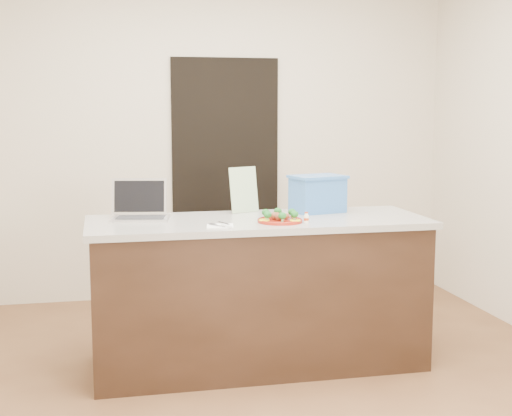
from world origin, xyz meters
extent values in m
plane|color=brown|center=(0.00, 0.00, 0.00)|extent=(4.00, 4.00, 0.00)
plane|color=beige|center=(0.00, 2.00, 1.35)|extent=(4.00, 0.00, 4.00)
plane|color=beige|center=(0.00, -2.00, 1.35)|extent=(4.00, 0.00, 4.00)
cube|color=black|center=(0.10, 1.98, 1.00)|extent=(0.90, 0.02, 2.00)
cube|color=black|center=(0.00, 0.25, 0.44)|extent=(2.00, 0.70, 0.88)
cube|color=beige|center=(0.00, 0.25, 0.90)|extent=(2.06, 0.76, 0.04)
cylinder|color=maroon|center=(0.10, 0.10, 0.93)|extent=(0.27, 0.27, 0.02)
torus|color=maroon|center=(0.10, 0.10, 0.93)|extent=(0.27, 0.27, 0.01)
sphere|color=brown|center=(0.10, 0.10, 0.96)|extent=(0.04, 0.04, 0.04)
sphere|color=brown|center=(0.09, 0.13, 0.96)|extent=(0.04, 0.04, 0.04)
sphere|color=brown|center=(0.06, 0.11, 0.96)|extent=(0.04, 0.04, 0.04)
sphere|color=brown|center=(0.08, 0.08, 0.96)|extent=(0.04, 0.04, 0.04)
sphere|color=brown|center=(0.11, 0.07, 0.96)|extent=(0.04, 0.04, 0.04)
sphere|color=brown|center=(0.13, 0.09, 0.96)|extent=(0.04, 0.04, 0.04)
ellipsoid|color=#134A1A|center=(0.18, 0.14, 0.97)|extent=(0.05, 0.05, 0.04)
ellipsoid|color=#134A1A|center=(0.11, 0.19, 0.97)|extent=(0.05, 0.05, 0.04)
ellipsoid|color=#134A1A|center=(0.02, 0.16, 0.97)|extent=(0.05, 0.05, 0.04)
ellipsoid|color=#134A1A|center=(0.02, 0.06, 0.97)|extent=(0.05, 0.05, 0.04)
ellipsoid|color=#134A1A|center=(0.09, 0.01, 0.97)|extent=(0.05, 0.05, 0.04)
ellipsoid|color=#134A1A|center=(0.17, 0.05, 0.97)|extent=(0.05, 0.05, 0.04)
torus|color=#FFF41A|center=(0.13, 0.20, 0.94)|extent=(0.06, 0.06, 0.01)
torus|color=#FFF41A|center=(0.00, 0.08, 0.94)|extent=(0.06, 0.06, 0.01)
torus|color=#FFF41A|center=(0.17, 0.03, 0.94)|extent=(0.06, 0.06, 0.01)
cube|color=white|center=(-0.27, 0.02, 0.92)|extent=(0.17, 0.17, 0.01)
cube|color=silver|center=(-0.29, 0.00, 0.93)|extent=(0.08, 0.11, 0.00)
cube|color=silver|center=(-0.29, 0.07, 0.93)|extent=(0.06, 0.06, 0.00)
cube|color=white|center=(-0.24, -0.02, 0.93)|extent=(0.05, 0.09, 0.01)
cube|color=silver|center=(-0.24, 0.08, 0.93)|extent=(0.06, 0.11, 0.00)
cylinder|color=white|center=(0.25, 0.05, 0.94)|extent=(0.03, 0.03, 0.04)
cylinder|color=white|center=(0.25, 0.05, 0.97)|extent=(0.02, 0.02, 0.01)
cylinder|color=#AC3512|center=(0.25, 0.05, 0.98)|extent=(0.02, 0.02, 0.01)
cylinder|color=#AC3512|center=(0.25, 0.05, 0.94)|extent=(0.03, 0.03, 0.02)
cube|color=silver|center=(-0.70, 0.38, 0.93)|extent=(0.37, 0.29, 0.02)
cube|color=silver|center=(-0.70, 0.49, 1.05)|extent=(0.34, 0.12, 0.22)
cube|color=black|center=(-0.70, 0.49, 1.05)|extent=(0.31, 0.10, 0.19)
cube|color=#272729|center=(-0.70, 0.37, 0.94)|extent=(0.31, 0.21, 0.00)
cube|color=silver|center=(-0.03, 0.54, 1.07)|extent=(0.21, 0.12, 0.29)
cube|color=#3165B0|center=(0.44, 0.45, 1.03)|extent=(0.36, 0.29, 0.22)
cube|color=#3165B0|center=(0.44, 0.45, 1.15)|extent=(0.38, 0.31, 0.02)
cube|color=#33160F|center=(0.18, 0.90, 0.40)|extent=(0.39, 0.39, 0.04)
cube|color=#33160F|center=(0.18, 1.07, 0.63)|extent=(0.37, 0.06, 0.42)
cylinder|color=#33160F|center=(0.02, 0.74, 0.20)|extent=(0.03, 0.03, 0.40)
cylinder|color=#33160F|center=(0.34, 0.74, 0.20)|extent=(0.03, 0.03, 0.40)
cylinder|color=#33160F|center=(0.02, 1.06, 0.20)|extent=(0.03, 0.03, 0.40)
cylinder|color=#33160F|center=(0.34, 1.06, 0.20)|extent=(0.03, 0.03, 0.40)
camera|label=1|loc=(-0.92, -3.92, 1.59)|focal=50.00mm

